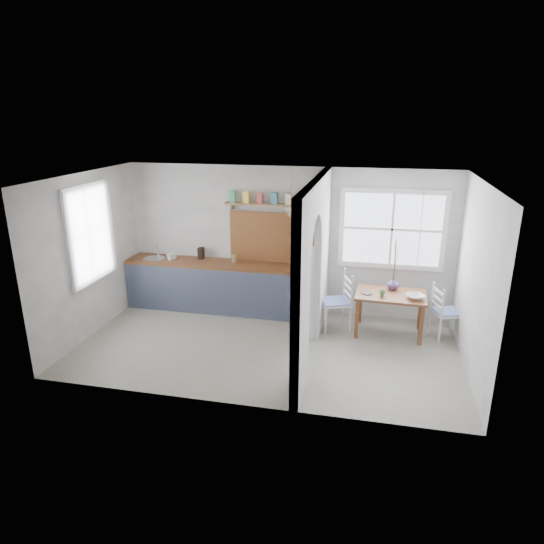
% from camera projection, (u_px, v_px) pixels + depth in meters
% --- Properties ---
extents(floor, '(5.80, 3.20, 0.01)m').
position_uv_depth(floor, '(267.00, 347.00, 7.52)').
color(floor, gray).
rests_on(floor, ground).
extents(ceiling, '(5.80, 3.20, 0.01)m').
position_uv_depth(ceiling, '(266.00, 178.00, 6.71)').
color(ceiling, silver).
rests_on(ceiling, walls).
extents(walls, '(5.81, 3.21, 2.60)m').
position_uv_depth(walls, '(266.00, 267.00, 7.12)').
color(walls, silver).
rests_on(walls, floor).
extents(partition, '(0.12, 3.20, 2.60)m').
position_uv_depth(partition, '(315.00, 259.00, 6.98)').
color(partition, silver).
rests_on(partition, floor).
extents(kitchen_window, '(0.10, 1.16, 1.50)m').
position_uv_depth(kitchen_window, '(88.00, 234.00, 7.59)').
color(kitchen_window, white).
rests_on(kitchen_window, walls).
extents(nook_window, '(1.76, 0.10, 1.30)m').
position_uv_depth(nook_window, '(392.00, 229.00, 8.10)').
color(nook_window, white).
rests_on(nook_window, walls).
extents(counter, '(3.50, 0.60, 0.90)m').
position_uv_depth(counter, '(223.00, 286.00, 8.84)').
color(counter, brown).
rests_on(counter, floor).
extents(sink, '(0.40, 0.40, 0.02)m').
position_uv_depth(sink, '(154.00, 259.00, 8.94)').
color(sink, silver).
rests_on(sink, counter).
extents(backsplash, '(1.65, 0.03, 0.90)m').
position_uv_depth(backsplash, '(275.00, 237.00, 8.60)').
color(backsplash, '#985228').
rests_on(backsplash, walls).
extents(shelf, '(1.75, 0.20, 0.21)m').
position_uv_depth(shelf, '(274.00, 202.00, 8.32)').
color(shelf, olive).
rests_on(shelf, walls).
extents(pendant_lamp, '(0.26, 0.26, 0.16)m').
position_uv_depth(pendant_lamp, '(291.00, 214.00, 7.97)').
color(pendant_lamp, beige).
rests_on(pendant_lamp, ceiling).
extents(utensil_rail, '(0.02, 0.50, 0.02)m').
position_uv_depth(utensil_rail, '(316.00, 244.00, 7.78)').
color(utensil_rail, silver).
rests_on(utensil_rail, partition).
extents(dining_table, '(1.14, 0.79, 0.69)m').
position_uv_depth(dining_table, '(389.00, 314.00, 7.89)').
color(dining_table, brown).
rests_on(dining_table, floor).
extents(chair_left, '(0.58, 0.58, 0.99)m').
position_uv_depth(chair_left, '(335.00, 301.00, 8.02)').
color(chair_left, silver).
rests_on(chair_left, floor).
extents(chair_right, '(0.52, 0.52, 0.89)m').
position_uv_depth(chair_right, '(447.00, 311.00, 7.72)').
color(chair_right, silver).
rests_on(chair_right, floor).
extents(kettle, '(0.25, 0.21, 0.26)m').
position_uv_depth(kettle, '(308.00, 263.00, 8.22)').
color(kettle, silver).
rests_on(kettle, counter).
extents(mug_a, '(0.15, 0.15, 0.12)m').
position_uv_depth(mug_a, '(170.00, 257.00, 8.81)').
color(mug_a, silver).
rests_on(mug_a, counter).
extents(mug_b, '(0.13, 0.13, 0.09)m').
position_uv_depth(mug_b, '(174.00, 257.00, 8.85)').
color(mug_b, silver).
rests_on(mug_b, counter).
extents(knife_block, '(0.10, 0.14, 0.21)m').
position_uv_depth(knife_block, '(201.00, 253.00, 8.89)').
color(knife_block, black).
rests_on(knife_block, counter).
extents(jar, '(0.12, 0.12, 0.15)m').
position_uv_depth(jar, '(234.00, 258.00, 8.71)').
color(jar, '#9B7F51').
rests_on(jar, counter).
extents(towel_magenta, '(0.02, 0.03, 0.57)m').
position_uv_depth(towel_magenta, '(313.00, 310.00, 8.22)').
color(towel_magenta, '#B92860').
rests_on(towel_magenta, counter).
extents(towel_orange, '(0.02, 0.03, 0.53)m').
position_uv_depth(towel_orange, '(313.00, 312.00, 8.21)').
color(towel_orange, gold).
rests_on(towel_orange, counter).
extents(bowl, '(0.35, 0.35, 0.07)m').
position_uv_depth(bowl, '(416.00, 297.00, 7.57)').
color(bowl, silver).
rests_on(bowl, dining_table).
extents(table_cup, '(0.13, 0.13, 0.09)m').
position_uv_depth(table_cup, '(382.00, 293.00, 7.66)').
color(table_cup, '#417747').
rests_on(table_cup, dining_table).
extents(plate, '(0.21, 0.21, 0.02)m').
position_uv_depth(plate, '(367.00, 293.00, 7.79)').
color(plate, '#322927').
rests_on(plate, dining_table).
extents(vase, '(0.24, 0.24, 0.20)m').
position_uv_depth(vase, '(393.00, 284.00, 7.94)').
color(vase, '#513663').
rests_on(vase, dining_table).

